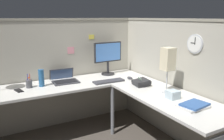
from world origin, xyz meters
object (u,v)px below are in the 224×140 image
object	(u,v)px
laptop	(64,79)
pen_cup	(29,84)
tissue_box	(173,95)
wall_clock	(195,44)
keyboard	(109,81)
book_stack	(193,106)
cell_phone	(19,91)
office_phone	(141,83)
computer_mouse	(130,78)
thermos_flask	(41,78)
monitor	(108,56)
desk_lamp_paper	(168,60)

from	to	relation	value
laptop	pen_cup	world-z (taller)	pen_cup
tissue_box	wall_clock	world-z (taller)	wall_clock
keyboard	book_stack	world-z (taller)	book_stack
cell_phone	office_phone	size ratio (longest dim) A/B	0.63
keyboard	book_stack	xyz separation A→B (m)	(0.30, -1.20, 0.01)
computer_mouse	cell_phone	world-z (taller)	computer_mouse
tissue_box	thermos_flask	bearing A→B (deg)	135.16
pen_cup	thermos_flask	size ratio (longest dim) A/B	0.82
keyboard	office_phone	size ratio (longest dim) A/B	1.88
laptop	tissue_box	distance (m)	1.51
book_stack	tissue_box	distance (m)	0.29
thermos_flask	wall_clock	bearing A→B (deg)	-35.84
cell_phone	computer_mouse	bearing A→B (deg)	-21.59
monitor	keyboard	distance (m)	0.51
computer_mouse	office_phone	world-z (taller)	office_phone
keyboard	computer_mouse	world-z (taller)	computer_mouse
keyboard	desk_lamp_paper	xyz separation A→B (m)	(0.39, -0.71, 0.37)
keyboard	thermos_flask	bearing A→B (deg)	165.60
book_stack	tissue_box	xyz separation A→B (m)	(0.00, 0.29, 0.02)
laptop	book_stack	distance (m)	1.76
pen_cup	office_phone	xyz separation A→B (m)	(1.29, -0.61, -0.02)
monitor	desk_lamp_paper	distance (m)	1.11
book_stack	desk_lamp_paper	xyz separation A→B (m)	(0.09, 0.49, 0.36)
thermos_flask	desk_lamp_paper	xyz separation A→B (m)	(1.23, -0.95, 0.27)
monitor	wall_clock	xyz separation A→B (m)	(0.47, -1.22, 0.28)
keyboard	pen_cup	distance (m)	1.03
laptop	keyboard	bearing A→B (deg)	-34.57
monitor	cell_phone	xyz separation A→B (m)	(-1.32, -0.20, -0.29)
book_stack	wall_clock	xyz separation A→B (m)	(0.36, 0.35, 0.55)
pen_cup	desk_lamp_paper	bearing A→B (deg)	-35.04
keyboard	desk_lamp_paper	world-z (taller)	desk_lamp_paper
keyboard	pen_cup	world-z (taller)	pen_cup
wall_clock	book_stack	bearing A→B (deg)	-135.37
desk_lamp_paper	tissue_box	distance (m)	0.40
keyboard	pen_cup	bearing A→B (deg)	166.85
thermos_flask	tissue_box	world-z (taller)	thermos_flask
cell_phone	pen_cup	bearing A→B (deg)	15.88
cell_phone	monitor	bearing A→B (deg)	-5.69
computer_mouse	thermos_flask	world-z (taller)	thermos_flask
pen_cup	book_stack	bearing A→B (deg)	-48.33
keyboard	office_phone	bearing A→B (deg)	-48.58
computer_mouse	wall_clock	distance (m)	1.05
laptop	book_stack	bearing A→B (deg)	-62.19
computer_mouse	office_phone	bearing A→B (deg)	-97.56
thermos_flask	tissue_box	size ratio (longest dim) A/B	1.83
cell_phone	office_phone	world-z (taller)	office_phone
keyboard	laptop	bearing A→B (deg)	146.91
laptop	cell_phone	distance (m)	0.64
office_phone	thermos_flask	bearing A→B (deg)	152.64
thermos_flask	pen_cup	bearing A→B (deg)	172.59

